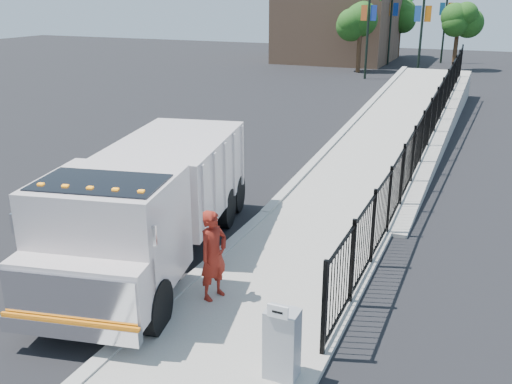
% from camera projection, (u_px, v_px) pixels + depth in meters
% --- Properties ---
extents(ground, '(120.00, 120.00, 0.00)m').
position_uv_depth(ground, '(201.00, 275.00, 13.32)').
color(ground, black).
rests_on(ground, ground).
extents(sidewalk, '(3.55, 12.00, 0.12)m').
position_uv_depth(sidewalk, '(240.00, 336.00, 10.85)').
color(sidewalk, '#9E998E').
rests_on(sidewalk, ground).
extents(curb, '(0.30, 12.00, 0.16)m').
position_uv_depth(curb, '(154.00, 314.00, 11.56)').
color(curb, '#ADAAA3').
rests_on(curb, ground).
extents(ramp, '(3.95, 24.06, 3.19)m').
position_uv_depth(ramp, '(406.00, 135.00, 26.41)').
color(ramp, '#9E998E').
rests_on(ramp, ground).
extents(iron_fence, '(0.10, 28.00, 1.80)m').
position_uv_depth(iron_fence, '(428.00, 138.00, 22.11)').
color(iron_fence, black).
rests_on(iron_fence, ground).
extents(truck, '(4.31, 8.76, 2.88)m').
position_uv_depth(truck, '(150.00, 200.00, 13.44)').
color(truck, black).
rests_on(truck, ground).
extents(worker, '(0.66, 0.82, 1.95)m').
position_uv_depth(worker, '(213.00, 255.00, 11.81)').
color(worker, maroon).
rests_on(worker, sidewalk).
extents(utility_cabinet, '(0.55, 0.40, 1.25)m').
position_uv_depth(utility_cabinet, '(282.00, 344.00, 9.43)').
color(utility_cabinet, gray).
rests_on(utility_cabinet, sidewalk).
extents(arrow_sign, '(0.35, 0.04, 0.22)m').
position_uv_depth(arrow_sign, '(278.00, 312.00, 8.99)').
color(arrow_sign, white).
rests_on(arrow_sign, utility_cabinet).
extents(debris, '(0.34, 0.34, 0.09)m').
position_uv_depth(debris, '(291.00, 310.00, 11.54)').
color(debris, silver).
rests_on(debris, sidewalk).
extents(light_pole_0, '(3.77, 0.22, 8.00)m').
position_uv_depth(light_pole_0, '(373.00, 19.00, 41.82)').
color(light_pole_0, black).
rests_on(light_pole_0, ground).
extents(light_pole_1, '(3.78, 0.22, 8.00)m').
position_uv_depth(light_pole_1, '(418.00, 20.00, 40.46)').
color(light_pole_1, black).
rests_on(light_pole_1, ground).
extents(light_pole_2, '(3.77, 0.22, 8.00)m').
position_uv_depth(light_pole_2, '(395.00, 15.00, 50.22)').
color(light_pole_2, black).
rests_on(light_pole_2, ground).
extents(light_pole_3, '(3.78, 0.22, 8.00)m').
position_uv_depth(light_pole_3, '(442.00, 14.00, 51.63)').
color(light_pole_3, black).
rests_on(light_pole_3, ground).
extents(tree_0, '(2.76, 2.76, 5.38)m').
position_uv_depth(tree_0, '(361.00, 22.00, 45.56)').
color(tree_0, '#382314').
rests_on(tree_0, ground).
extents(tree_1, '(2.23, 2.23, 5.12)m').
position_uv_depth(tree_1, '(458.00, 22.00, 46.95)').
color(tree_1, '#382314').
rests_on(tree_1, ground).
extents(tree_2, '(3.07, 3.07, 5.53)m').
position_uv_depth(tree_2, '(400.00, 16.00, 56.86)').
color(tree_2, '#382314').
rests_on(tree_2, ground).
extents(building, '(10.00, 10.00, 8.00)m').
position_uv_depth(building, '(338.00, 17.00, 53.50)').
color(building, '#8C664C').
rests_on(building, ground).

